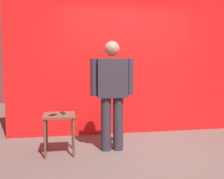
# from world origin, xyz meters

# --- Properties ---
(ground_plane) EXTENTS (12.00, 12.00, 0.00)m
(ground_plane) POSITION_xyz_m (0.00, 0.00, 0.00)
(ground_plane) COLOR #59544F
(back_wall_red) EXTENTS (4.69, 0.12, 3.09)m
(back_wall_red) POSITION_xyz_m (0.00, 1.59, 1.55)
(back_wall_red) COLOR red
(back_wall_red) RESTS_ON ground_plane
(standing_person) EXTENTS (0.68, 0.26, 1.73)m
(standing_person) POSITION_xyz_m (-0.54, 0.57, 0.97)
(standing_person) COLOR #2D2D38
(standing_person) RESTS_ON ground_plane
(side_table) EXTENTS (0.47, 0.47, 0.62)m
(side_table) POSITION_xyz_m (-1.36, 0.54, 0.50)
(side_table) COLOR brown
(side_table) RESTS_ON ground_plane
(cell_phone) EXTENTS (0.12, 0.16, 0.01)m
(cell_phone) POSITION_xyz_m (-1.45, 0.49, 0.62)
(cell_phone) COLOR black
(cell_phone) RESTS_ON side_table
(tv_remote) EXTENTS (0.09, 0.18, 0.02)m
(tv_remote) POSITION_xyz_m (-1.31, 0.59, 0.63)
(tv_remote) COLOR black
(tv_remote) RESTS_ON side_table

